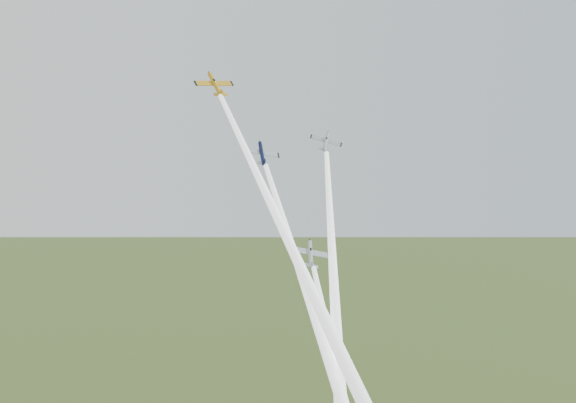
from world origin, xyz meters
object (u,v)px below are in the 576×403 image
object	(u,v)px
plane_yellow	(215,85)
plane_silver_low	(310,254)
plane_silver_right	(326,142)
plane_navy	(262,154)

from	to	relation	value
plane_yellow	plane_silver_low	xyz separation A→B (m)	(15.80, -10.52, -32.93)
plane_silver_right	plane_silver_low	distance (m)	23.80
plane_navy	plane_silver_right	bearing A→B (deg)	1.82
plane_yellow	plane_navy	bearing A→B (deg)	-36.35
plane_silver_right	plane_yellow	bearing A→B (deg)	-167.98
plane_navy	plane_silver_low	xyz separation A→B (m)	(7.63, -6.39, -19.42)
plane_silver_right	plane_silver_low	bearing A→B (deg)	-111.91
plane_silver_right	plane_silver_low	xyz separation A→B (m)	(-6.38, -6.63, -21.95)
plane_navy	plane_silver_low	size ratio (longest dim) A/B	0.96
plane_yellow	plane_silver_right	xyz separation A→B (m)	(22.17, -3.89, -10.98)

